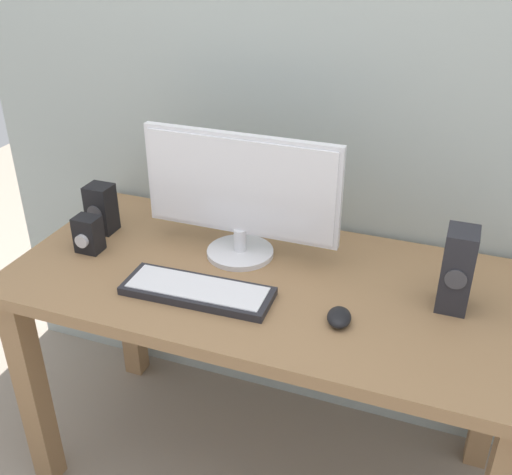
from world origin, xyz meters
The scene contains 8 objects.
ground_plane centered at (0.00, 0.00, 0.00)m, with size 6.00×6.00×0.00m, color gray.
desk centered at (0.00, 0.00, 0.63)m, with size 1.44×0.69×0.75m.
monitor centered at (-0.12, 0.10, 0.95)m, with size 0.58×0.20×0.37m.
keyboard_primary centered at (-0.15, -0.14, 0.76)m, with size 0.40×0.15×0.02m.
mouse centered at (0.23, -0.13, 0.77)m, with size 0.06×0.08×0.03m, color black.
speaker_right centered at (0.48, 0.04, 0.86)m, with size 0.08×0.10×0.22m.
speaker_left centered at (-0.58, 0.08, 0.83)m, with size 0.08×0.08×0.15m.
audio_controller centered at (-0.55, -0.04, 0.81)m, with size 0.07×0.07×0.11m.
Camera 1 is at (0.46, -1.32, 1.64)m, focal length 41.94 mm.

